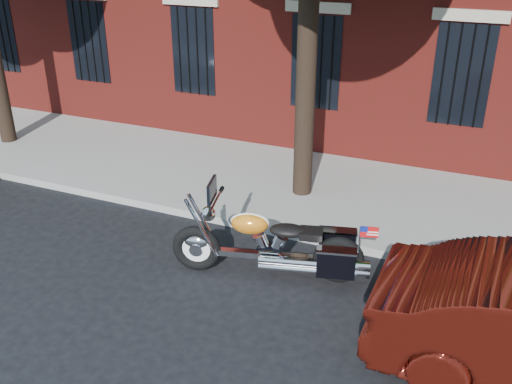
% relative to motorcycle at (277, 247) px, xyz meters
% --- Properties ---
extents(ground, '(120.00, 120.00, 0.00)m').
position_rel_motorcycle_xyz_m(ground, '(-1.04, -0.15, -0.52)').
color(ground, black).
rests_on(ground, ground).
extents(curb, '(40.00, 0.16, 0.15)m').
position_rel_motorcycle_xyz_m(curb, '(-1.04, 1.23, -0.45)').
color(curb, gray).
rests_on(curb, ground).
extents(sidewalk, '(40.00, 3.60, 0.15)m').
position_rel_motorcycle_xyz_m(sidewalk, '(-1.04, 3.11, -0.45)').
color(sidewalk, gray).
rests_on(sidewalk, ground).
extents(motorcycle, '(3.07, 1.32, 1.54)m').
position_rel_motorcycle_xyz_m(motorcycle, '(0.00, 0.00, 0.00)').
color(motorcycle, black).
rests_on(motorcycle, ground).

